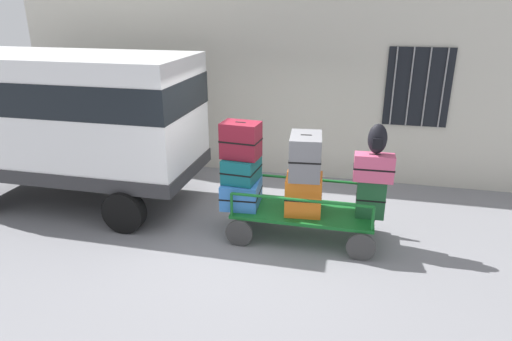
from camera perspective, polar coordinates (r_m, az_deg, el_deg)
The scene contains 13 objects.
ground_plane at distance 7.37m, azimuth 0.69°, elevation -7.94°, with size 40.00×40.00×0.00m, color gray.
building_wall at distance 9.38m, azimuth 4.82°, elevation 14.27°, with size 12.00×0.38×5.00m.
van at distance 8.67m, azimuth -22.62°, elevation 6.68°, with size 4.53×2.06×2.71m.
luggage_cart at distance 7.12m, azimuth 6.01°, elevation -5.75°, with size 2.25×1.03×0.47m.
cart_railing at distance 6.94m, azimuth 6.13°, elevation -2.71°, with size 2.13×0.89×0.38m.
suitcase_left_bottom at distance 7.17m, azimuth -1.86°, elevation -2.82°, with size 0.63×0.73×0.41m.
suitcase_left_middle at distance 7.04m, azimuth -1.86°, elevation 0.22°, with size 0.55×0.64×0.39m.
suitcase_left_top at distance 6.87m, azimuth -1.95°, elevation 3.90°, with size 0.62×0.45×0.56m.
suitcase_midleft_bottom at distance 6.93m, azimuth 6.09°, elevation -2.99°, with size 0.60×0.61×0.59m.
suitcase_midleft_middle at distance 6.71m, azimuth 6.30°, elevation 1.87°, with size 0.54×0.73×0.65m.
suitcase_center_bottom at distance 6.95m, azimuth 14.39°, elevation -3.39°, with size 0.44×0.28×0.61m.
suitcase_center_middle at distance 6.71m, azimuth 14.78°, elevation 0.37°, with size 0.59×0.28×0.40m.
backpack at distance 6.60m, azimuth 15.22°, elevation 3.88°, with size 0.27×0.22×0.44m.
Camera 1 is at (1.40, -6.32, 3.53)m, focal length 31.40 mm.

